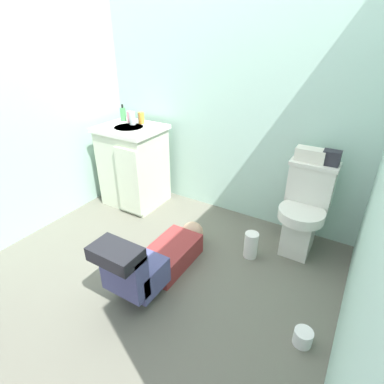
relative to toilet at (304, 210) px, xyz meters
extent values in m
cube|color=#636155|center=(-0.85, -0.84, -0.39)|extent=(3.04, 3.19, 0.04)
cube|color=#ABD1C1|center=(-0.85, 0.29, 0.83)|extent=(2.70, 0.08, 2.40)
cube|color=#ABD1C1|center=(-2.16, -0.84, 0.83)|extent=(0.08, 2.19, 2.40)
cube|color=silver|center=(0.00, -0.04, -0.18)|extent=(0.22, 0.30, 0.38)
cylinder|color=silver|center=(0.00, -0.10, 0.01)|extent=(0.35, 0.35, 0.08)
cube|color=silver|center=(0.00, 0.09, 0.18)|extent=(0.34, 0.17, 0.34)
cube|color=silver|center=(0.00, 0.09, 0.37)|extent=(0.36, 0.19, 0.03)
cube|color=beige|center=(-1.69, -0.09, 0.02)|extent=(0.56, 0.48, 0.78)
cube|color=silver|center=(-1.69, -0.09, 0.43)|extent=(0.60, 0.52, 0.04)
cylinder|color=silver|center=(-1.69, -0.11, 0.43)|extent=(0.28, 0.28, 0.05)
cube|color=beige|center=(-1.54, -0.34, 0.00)|extent=(0.26, 0.03, 0.66)
cylinder|color=silver|center=(-1.69, 0.05, 0.50)|extent=(0.02, 0.02, 0.10)
cube|color=maroon|center=(-0.80, -0.73, -0.28)|extent=(0.29, 0.52, 0.17)
sphere|color=tan|center=(-0.80, -0.40, -0.27)|extent=(0.19, 0.19, 0.19)
cube|color=#4A4C7D|center=(-0.80, -1.09, -0.19)|extent=(0.31, 0.28, 0.20)
cube|color=#4A4C7D|center=(-0.80, -1.23, -0.07)|extent=(0.31, 0.12, 0.32)
cube|color=black|center=(-0.80, -1.27, 0.11)|extent=(0.31, 0.19, 0.09)
cylinder|color=maroon|center=(-0.99, -0.57, -0.31)|extent=(0.08, 0.30, 0.08)
cube|color=silver|center=(-0.05, 0.09, 0.43)|extent=(0.22, 0.11, 0.10)
cube|color=#26262D|center=(0.10, 0.09, 0.44)|extent=(0.12, 0.09, 0.11)
cylinder|color=#49A057|center=(-1.88, 0.03, 0.52)|extent=(0.06, 0.06, 0.13)
cylinder|color=black|center=(-1.88, 0.03, 0.60)|extent=(0.02, 0.02, 0.04)
cylinder|color=pink|center=(-1.80, 0.03, 0.51)|extent=(0.04, 0.04, 0.11)
cylinder|color=silver|center=(-1.71, -0.02, 0.51)|extent=(0.06, 0.06, 0.13)
cylinder|color=gold|center=(-1.66, 0.05, 0.51)|extent=(0.06, 0.06, 0.11)
cylinder|color=white|center=(-0.30, -0.32, -0.26)|extent=(0.11, 0.11, 0.22)
cylinder|color=white|center=(0.26, -0.91, -0.32)|extent=(0.11, 0.11, 0.10)
camera|label=1|loc=(0.31, -2.25, 1.27)|focal=28.60mm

